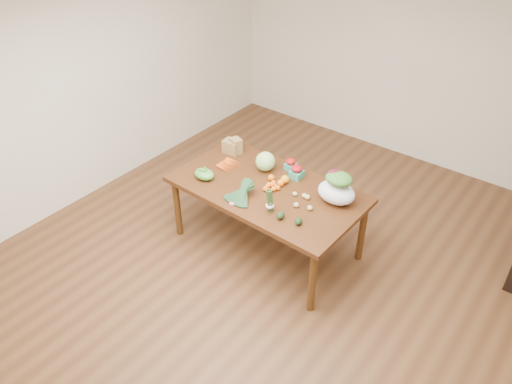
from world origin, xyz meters
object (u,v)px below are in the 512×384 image
Objects in this scene: salad_bag at (337,189)px; cabbage at (265,161)px; paper_bag at (232,145)px; asparagus_bundle at (270,200)px; mandarin_cluster at (272,186)px; dining_table at (267,217)px; kale_bunch at (239,193)px.

cabbage is at bearing 177.80° from salad_bag.
paper_bag is 0.66× the size of salad_bag.
salad_bag reaches higher than asparagus_bundle.
salad_bag is at bearing 19.07° from mandarin_cluster.
paper_bag is at bearing 158.32° from mandarin_cluster.
asparagus_bundle is at bearing -32.12° from paper_bag.
cabbage is (0.50, -0.06, 0.02)m from paper_bag.
asparagus_bundle is 0.64m from salad_bag.
asparagus_bundle is (0.45, -0.54, 0.02)m from cabbage.
mandarin_cluster is 0.72× the size of asparagus_bundle.
asparagus_bundle is at bearing -128.31° from salad_bag.
mandarin_cluster is at bearing 5.86° from dining_table.
asparagus_bundle is at bearing -49.84° from cabbage.
mandarin_cluster is 0.64m from salad_bag.
salad_bag reaches higher than paper_bag.
mandarin_cluster is 0.49× the size of salad_bag.
mandarin_cluster is at bearing 124.90° from asparagus_bundle.
salad_bag is at bearing -4.01° from paper_bag.
dining_table is 0.63m from asparagus_bundle.
salad_bag reaches higher than cabbage.
dining_table is 0.42m from mandarin_cluster.
asparagus_bundle is (0.34, 0.04, 0.05)m from kale_bunch.
mandarin_cluster is at bearing -160.93° from salad_bag.
kale_bunch is (0.12, -0.58, -0.02)m from cabbage.
cabbage is 0.51× the size of kale_bunch.
dining_table is 10.45× the size of mandarin_cluster.
mandarin_cluster is at bearing 69.03° from kale_bunch.
kale_bunch is (-0.09, -0.33, 0.45)m from dining_table.
dining_table is at bearing -49.66° from cabbage.
salad_bag is (1.35, -0.09, 0.06)m from paper_bag.
asparagus_bundle reaches higher than kale_bunch.
cabbage is at bearing 102.91° from kale_bunch.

